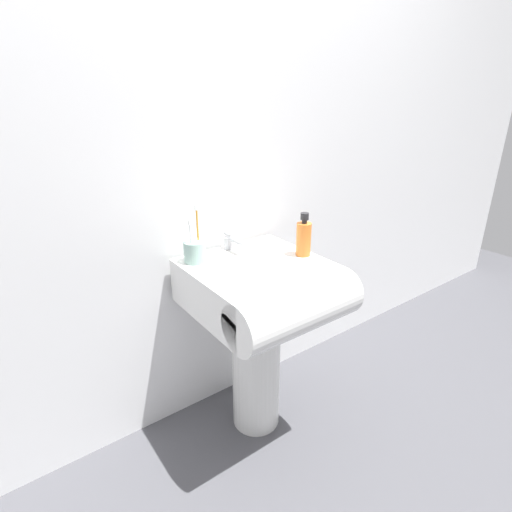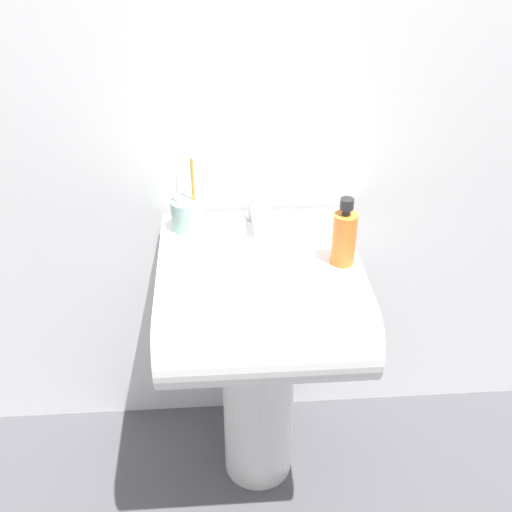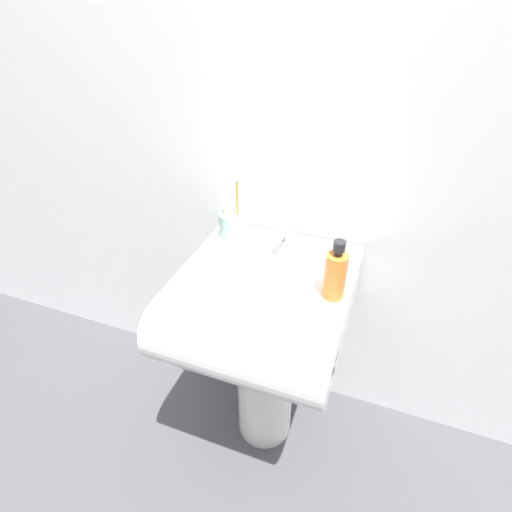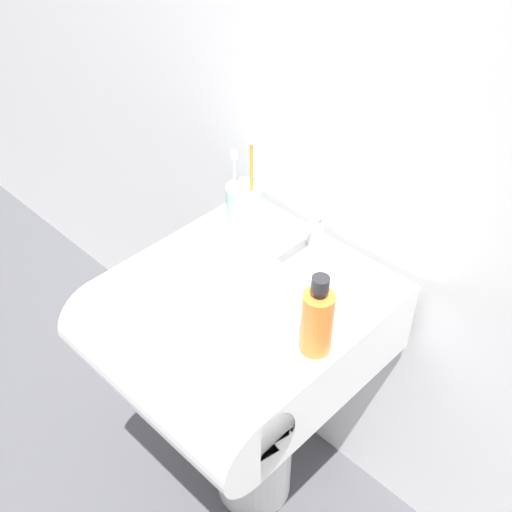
{
  "view_description": "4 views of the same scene",
  "coord_description": "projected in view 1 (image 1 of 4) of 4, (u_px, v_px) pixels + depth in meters",
  "views": [
    {
      "loc": [
        -0.83,
        -1.12,
        1.37
      ],
      "look_at": [
        -0.01,
        -0.01,
        0.81
      ],
      "focal_mm": 28.0,
      "sensor_mm": 36.0,
      "label": 1
    },
    {
      "loc": [
        -0.1,
        -1.34,
        1.63
      ],
      "look_at": [
        -0.01,
        -0.02,
        0.78
      ],
      "focal_mm": 45.0,
      "sensor_mm": 36.0,
      "label": 2
    },
    {
      "loc": [
        0.3,
        -0.9,
        1.47
      ],
      "look_at": [
        -0.04,
        0.0,
        0.82
      ],
      "focal_mm": 28.0,
      "sensor_mm": 36.0,
      "label": 3
    },
    {
      "loc": [
        0.68,
        -0.69,
        1.67
      ],
      "look_at": [
        0.02,
        -0.01,
        0.86
      ],
      "focal_mm": 45.0,
      "sensor_mm": 36.0,
      "label": 4
    }
  ],
  "objects": [
    {
      "name": "ground_plane",
      "position": [
        256.0,
        419.0,
        1.81
      ],
      "size": [
        6.0,
        6.0,
        0.0
      ],
      "primitive_type": "plane",
      "color": "#4C4C51",
      "rests_on": "ground"
    },
    {
      "name": "wall_back",
      "position": [
        214.0,
        140.0,
        1.57
      ],
      "size": [
        5.0,
        0.05,
        2.4
      ],
      "primitive_type": "cube",
      "color": "white",
      "rests_on": "ground"
    },
    {
      "name": "sink_pedestal",
      "position": [
        256.0,
        366.0,
        1.7
      ],
      "size": [
        0.2,
        0.2,
        0.59
      ],
      "primitive_type": "cylinder",
      "color": "white",
      "rests_on": "ground"
    },
    {
      "name": "sink_basin",
      "position": [
        266.0,
        291.0,
        1.5
      ],
      "size": [
        0.5,
        0.56,
        0.18
      ],
      "color": "white",
      "rests_on": "sink_pedestal"
    },
    {
      "name": "faucet",
      "position": [
        231.0,
        242.0,
        1.63
      ],
      "size": [
        0.04,
        0.14,
        0.07
      ],
      "color": "#B7B7BC",
      "rests_on": "sink_basin"
    },
    {
      "name": "toothbrush_cup",
      "position": [
        195.0,
        251.0,
        1.52
      ],
      "size": [
        0.08,
        0.08,
        0.22
      ],
      "color": "#99BFB2",
      "rests_on": "sink_basin"
    },
    {
      "name": "soap_bottle",
      "position": [
        304.0,
        238.0,
        1.57
      ],
      "size": [
        0.06,
        0.06,
        0.17
      ],
      "color": "orange",
      "rests_on": "sink_basin"
    }
  ]
}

